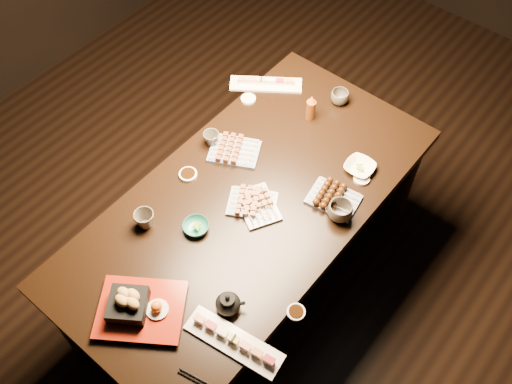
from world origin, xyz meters
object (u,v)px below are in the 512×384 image
at_px(sushi_platter_far, 266,82).
at_px(edamame_bowl_cream, 360,167).
at_px(teacup_far_left, 211,139).
at_px(sushi_platter_near, 234,340).
at_px(teacup_near_left, 145,219).
at_px(dining_table, 250,245).
at_px(tempura_tray, 139,305).
at_px(teapot, 228,302).
at_px(yakitori_plate_right, 257,203).
at_px(condiment_bottle, 311,107).
at_px(teacup_mid_right, 340,211).
at_px(yakitori_plate_left, 234,149).
at_px(teacup_far_right, 340,97).
at_px(yakitori_plate_center, 252,201).
at_px(edamame_bowl_green, 196,227).

relative_size(sushi_platter_far, edamame_bowl_cream, 2.76).
bearing_deg(sushi_platter_far, teacup_far_left, 59.70).
xyz_separation_m(sushi_platter_near, teacup_near_left, (-0.63, 0.16, 0.02)).
bearing_deg(dining_table, tempura_tray, -101.77).
xyz_separation_m(teacup_far_left, teapot, (0.61, -0.58, 0.01)).
height_order(tempura_tray, teapot, tempura_tray).
height_order(yakitori_plate_right, edamame_bowl_cream, yakitori_plate_right).
bearing_deg(edamame_bowl_cream, dining_table, -120.91).
bearing_deg(condiment_bottle, teapot, -70.81).
relative_size(sushi_platter_near, teacup_mid_right, 3.64).
relative_size(edamame_bowl_cream, teapot, 1.15).
height_order(yakitori_plate_left, teacup_far_left, teacup_far_left).
bearing_deg(teacup_near_left, dining_table, 54.64).
xyz_separation_m(edamame_bowl_cream, tempura_tray, (-0.26, -1.11, 0.04)).
relative_size(yakitori_plate_right, teacup_far_right, 2.34).
bearing_deg(condiment_bottle, dining_table, -80.97).
bearing_deg(yakitori_plate_left, teacup_near_left, -120.79).
xyz_separation_m(sushi_platter_far, yakitori_plate_center, (0.42, -0.61, 0.00)).
distance_m(yakitori_plate_center, edamame_bowl_cream, 0.52).
bearing_deg(yakitori_plate_left, sushi_platter_far, 83.14).
bearing_deg(teacup_mid_right, teacup_near_left, -137.72).
height_order(teacup_near_left, teacup_far_left, teacup_near_left).
xyz_separation_m(yakitori_plate_left, tempura_tray, (0.24, -0.83, 0.03)).
distance_m(teacup_far_left, condiment_bottle, 0.50).
height_order(teacup_far_left, teacup_far_right, same).
xyz_separation_m(yakitori_plate_left, teacup_far_right, (0.19, 0.58, 0.01)).
distance_m(dining_table, edamame_bowl_green, 0.47).
relative_size(sushi_platter_near, yakitori_plate_left, 1.70).
bearing_deg(tempura_tray, teapot, 7.49).
relative_size(dining_table, sushi_platter_far, 4.92).
distance_m(edamame_bowl_green, teacup_far_left, 0.48).
height_order(edamame_bowl_green, teacup_far_left, teacup_far_left).
bearing_deg(dining_table, teacup_mid_right, 15.36).
height_order(sushi_platter_far, teacup_far_right, teacup_far_right).
bearing_deg(sushi_platter_near, yakitori_plate_center, 115.10).
height_order(edamame_bowl_green, edamame_bowl_cream, edamame_bowl_green).
relative_size(yakitori_plate_right, yakitori_plate_left, 0.92).
bearing_deg(teacup_mid_right, dining_table, -151.83).
bearing_deg(teacup_mid_right, sushi_platter_near, -88.60).
distance_m(sushi_platter_near, teacup_far_left, 0.98).
relative_size(yakitori_plate_center, yakitori_plate_right, 1.00).
bearing_deg(teapot, edamame_bowl_cream, 52.83).
distance_m(yakitori_plate_right, teacup_near_left, 0.48).
distance_m(yakitori_plate_left, teapot, 0.78).
distance_m(edamame_bowl_green, teacup_mid_right, 0.61).
xyz_separation_m(sushi_platter_near, edamame_bowl_green, (-0.45, 0.27, -0.01)).
height_order(yakitori_plate_center, yakitori_plate_left, yakitori_plate_left).
xyz_separation_m(dining_table, teacup_far_left, (-0.35, 0.15, 0.41)).
relative_size(teacup_far_left, teacup_far_right, 0.85).
bearing_deg(dining_table, condiment_bottle, 86.23).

